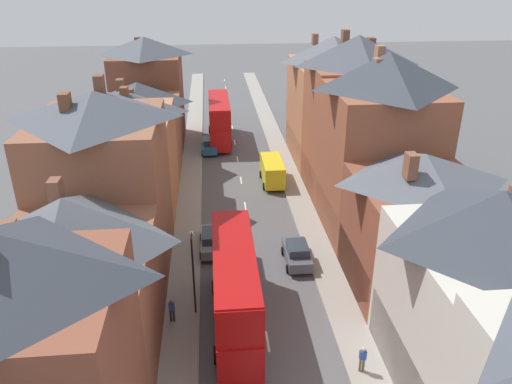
% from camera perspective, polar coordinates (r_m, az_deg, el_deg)
% --- Properties ---
extents(pavement_left, '(2.20, 104.00, 0.14)m').
position_cam_1_polar(pavement_left, '(52.85, -7.40, 2.06)').
color(pavement_left, gray).
rests_on(pavement_left, ground).
extents(pavement_right, '(2.20, 104.00, 0.14)m').
position_cam_1_polar(pavement_right, '(53.39, 3.61, 2.46)').
color(pavement_right, gray).
rests_on(pavement_right, ground).
extents(centre_line_dashes, '(0.14, 97.80, 0.01)m').
position_cam_1_polar(centre_line_dashes, '(51.06, -1.73, 1.35)').
color(centre_line_dashes, silver).
rests_on(centre_line_dashes, ground).
extents(terrace_row_left, '(8.00, 64.63, 13.59)m').
position_cam_1_polar(terrace_row_left, '(36.23, -16.58, -0.26)').
color(terrace_row_left, '#B2704C').
rests_on(terrace_row_left, ground).
extents(terrace_row_right, '(8.00, 60.88, 14.82)m').
position_cam_1_polar(terrace_row_right, '(33.80, 17.82, -0.61)').
color(terrace_row_right, '#935138').
rests_on(terrace_row_right, ground).
extents(double_decker_bus_lead, '(2.74, 10.80, 5.30)m').
position_cam_1_polar(double_decker_bus_lead, '(30.00, -2.46, -10.84)').
color(double_decker_bus_lead, '#B70F0F').
rests_on(double_decker_bus_lead, ground).
extents(double_decker_bus_mid_street, '(2.74, 10.80, 5.30)m').
position_cam_1_polar(double_decker_bus_mid_street, '(61.89, -4.22, 8.30)').
color(double_decker_bus_mid_street, red).
rests_on(double_decker_bus_mid_street, ground).
extents(car_near_blue, '(1.90, 4.33, 1.64)m').
position_cam_1_polar(car_near_blue, '(38.70, -5.05, -5.52)').
color(car_near_blue, gray).
rests_on(car_near_blue, ground).
extents(car_near_silver, '(1.90, 3.98, 1.67)m').
position_cam_1_polar(car_near_silver, '(37.04, 4.70, -6.98)').
color(car_near_silver, '#4C515B').
rests_on(car_near_silver, ground).
extents(car_parked_left_a, '(1.90, 4.52, 1.70)m').
position_cam_1_polar(car_parked_left_a, '(58.94, -5.32, 5.40)').
color(car_parked_left_a, '#236093').
rests_on(car_parked_left_a, ground).
extents(delivery_van, '(2.20, 5.20, 2.41)m').
position_cam_1_polar(delivery_van, '(49.95, 1.88, 2.46)').
color(delivery_van, yellow).
rests_on(delivery_van, ground).
extents(pedestrian_mid_left, '(0.36, 0.22, 1.61)m').
position_cam_1_polar(pedestrian_mid_left, '(28.67, 12.08, -18.06)').
color(pedestrian_mid_left, brown).
rests_on(pedestrian_mid_left, pavement_right).
extents(pedestrian_mid_right, '(0.36, 0.22, 1.61)m').
position_cam_1_polar(pedestrian_mid_right, '(31.65, -9.60, -13.08)').
color(pedestrian_mid_right, '#23232D').
rests_on(pedestrian_mid_right, pavement_left).
extents(street_lamp, '(0.20, 1.12, 5.50)m').
position_cam_1_polar(street_lamp, '(31.00, -7.19, -8.78)').
color(street_lamp, black).
rests_on(street_lamp, ground).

